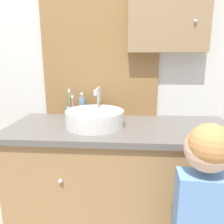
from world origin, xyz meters
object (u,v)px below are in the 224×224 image
object	(u,v)px
sink_basin	(95,118)
toothbrush_holder	(71,111)
child_figure	(202,207)
soap_dispenser	(83,107)

from	to	relation	value
sink_basin	toothbrush_holder	world-z (taller)	sink_basin
sink_basin	child_figure	xyz separation A→B (m)	(0.53, -0.44, -0.27)
toothbrush_holder	soap_dispenser	xyz separation A→B (m)	(0.08, 0.02, 0.03)
toothbrush_holder	soap_dispenser	bearing A→B (deg)	10.91
soap_dispenser	child_figure	xyz separation A→B (m)	(0.64, -0.64, -0.29)
sink_basin	child_figure	bearing A→B (deg)	-39.92
toothbrush_holder	soap_dispenser	size ratio (longest dim) A/B	1.14
soap_dispenser	child_figure	bearing A→B (deg)	-44.97
toothbrush_holder	soap_dispenser	distance (m)	0.09
sink_basin	toothbrush_holder	distance (m)	0.27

